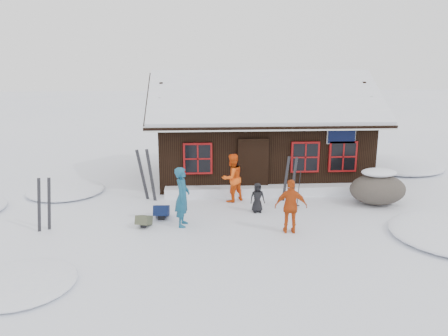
{
  "coord_description": "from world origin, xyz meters",
  "views": [
    {
      "loc": [
        -1.14,
        -12.84,
        4.76
      ],
      "look_at": [
        -0.24,
        1.16,
        1.3
      ],
      "focal_mm": 35.0,
      "sensor_mm": 36.0,
      "label": 1
    }
  ],
  "objects": [
    {
      "name": "skier_orange_right",
      "position": [
        1.48,
        -1.35,
        0.78
      ],
      "size": [
        0.95,
        0.48,
        1.56
      ],
      "primitive_type": "imported",
      "rotation": [
        0.0,
        0.0,
        3.03
      ],
      "color": "#C44814",
      "rests_on": "ground"
    },
    {
      "name": "ski_pair_mid",
      "position": [
        -2.88,
        1.96,
        0.88
      ],
      "size": [
        0.69,
        0.24,
        1.86
      ],
      "rotation": [
        0.0,
        0.0,
        -0.18
      ],
      "color": "black",
      "rests_on": "ground"
    },
    {
      "name": "mountain_hut",
      "position": [
        1.5,
        4.98,
        1.58
      ],
      "size": [
        8.9,
        6.09,
        4.42
      ],
      "color": "black",
      "rests_on": "ground"
    },
    {
      "name": "snow_mounds",
      "position": [
        1.65,
        1.86,
        0.0
      ],
      "size": [
        20.6,
        13.2,
        0.48
      ],
      "color": "white",
      "rests_on": "ground"
    },
    {
      "name": "ski_pair_right",
      "position": [
        2.06,
        1.5,
        0.77
      ],
      "size": [
        0.5,
        0.22,
        1.63
      ],
      "rotation": [
        0.0,
        0.0,
        -0.34
      ],
      "color": "black",
      "rests_on": "ground"
    },
    {
      "name": "skier_teal",
      "position": [
        -1.58,
        -0.61,
        0.89
      ],
      "size": [
        0.52,
        0.7,
        1.78
      ],
      "primitive_type": "imported",
      "rotation": [
        0.0,
        0.0,
        1.42
      ],
      "color": "navy",
      "rests_on": "ground"
    },
    {
      "name": "backpack_blue",
      "position": [
        -2.25,
        0.07,
        0.16
      ],
      "size": [
        0.48,
        0.61,
        0.32
      ],
      "primitive_type": "cube",
      "rotation": [
        0.0,
        0.0,
        -0.05
      ],
      "color": "#101C45",
      "rests_on": "ground"
    },
    {
      "name": "backpack_olive",
      "position": [
        -2.72,
        -0.63,
        0.13
      ],
      "size": [
        0.49,
        0.57,
        0.27
      ],
      "primitive_type": "cube",
      "rotation": [
        0.0,
        0.0,
        -0.27
      ],
      "color": "#464A35",
      "rests_on": "ground"
    },
    {
      "name": "boulder",
      "position": [
        4.97,
        0.97,
        0.56
      ],
      "size": [
        1.89,
        1.41,
        1.11
      ],
      "color": "#544C43",
      "rests_on": "ground"
    },
    {
      "name": "ski_poles",
      "position": [
        2.12,
        0.74,
        0.63
      ],
      "size": [
        0.24,
        0.12,
        1.33
      ],
      "color": "black",
      "rests_on": "ground"
    },
    {
      "name": "ski_pair_left",
      "position": [
        -5.5,
        -0.73,
        0.76
      ],
      "size": [
        0.47,
        0.19,
        1.61
      ],
      "rotation": [
        0.0,
        0.0,
        0.31
      ],
      "color": "black",
      "rests_on": "ground"
    },
    {
      "name": "skier_crouched",
      "position": [
        0.79,
        0.42,
        0.48
      ],
      "size": [
        0.5,
        0.34,
        0.97
      ],
      "primitive_type": "imported",
      "rotation": [
        0.0,
        0.0,
        0.08
      ],
      "color": "black",
      "rests_on": "ground"
    },
    {
      "name": "ground",
      "position": [
        0.0,
        0.0,
        0.0
      ],
      "size": [
        120.0,
        120.0,
        0.0
      ],
      "primitive_type": "plane",
      "color": "white",
      "rests_on": "ground"
    },
    {
      "name": "snow_drift",
      "position": [
        1.5,
        2.25,
        0.17
      ],
      "size": [
        7.6,
        0.6,
        0.35
      ],
      "primitive_type": "cube",
      "color": "white",
      "rests_on": "ground"
    },
    {
      "name": "skier_orange_left",
      "position": [
        0.07,
        1.6,
        0.84
      ],
      "size": [
        1.03,
        0.98,
        1.68
      ],
      "primitive_type": "imported",
      "rotation": [
        0.0,
        0.0,
        3.72
      ],
      "color": "#F35211",
      "rests_on": "ground"
    }
  ]
}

